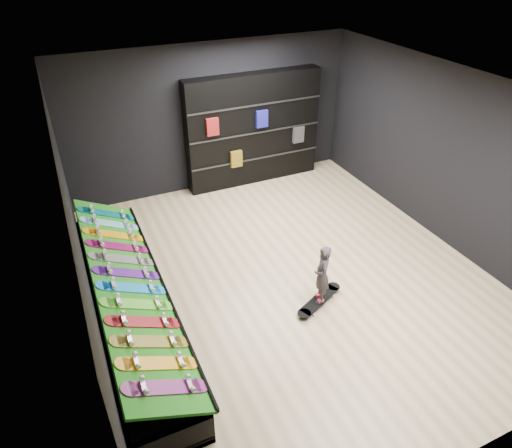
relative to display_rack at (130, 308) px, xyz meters
name	(u,v)px	position (x,y,z in m)	size (l,w,h in m)	color
floor	(289,274)	(2.55, 0.00, -0.25)	(6.00, 7.00, 0.01)	#D0B78C
ceiling	(298,92)	(2.55, 0.00, 2.75)	(6.00, 7.00, 0.01)	white
wall_back	(212,118)	(2.55, 3.50, 1.25)	(6.00, 0.02, 3.00)	black
wall_front	(482,373)	(2.55, -3.50, 1.25)	(6.00, 0.02, 3.00)	black
wall_left	(79,244)	(-0.45, 0.00, 1.25)	(0.02, 7.00, 3.00)	black
wall_right	(449,158)	(5.55, 0.00, 1.25)	(0.02, 7.00, 3.00)	black
display_rack	(130,308)	(0.00, 0.00, 0.00)	(0.90, 4.50, 0.50)	black
turf_ramp	(129,282)	(0.05, 0.00, 0.46)	(1.00, 4.50, 0.04)	#186510
back_shelving	(253,130)	(3.40, 3.32, 0.93)	(2.95, 0.34, 2.36)	black
floor_skateboard	(319,301)	(2.64, -0.80, -0.21)	(0.98, 0.22, 0.09)	black
child	(321,284)	(2.64, -0.80, 0.12)	(0.21, 0.15, 0.57)	black
display_board_0	(166,387)	(0.06, -1.90, 0.49)	(0.98, 0.22, 0.09)	#2626BF
display_board_1	(158,363)	(0.06, -1.55, 0.49)	(0.98, 0.22, 0.09)	yellow
display_board_2	(151,342)	(0.06, -1.21, 0.49)	(0.98, 0.22, 0.09)	yellow
display_board_3	(144,322)	(0.06, -0.86, 0.49)	(0.98, 0.22, 0.09)	red
display_board_4	(138,304)	(0.06, -0.52, 0.49)	(0.98, 0.22, 0.09)	green
display_board_5	(132,288)	(0.06, -0.17, 0.49)	(0.98, 0.22, 0.09)	blue
display_board_6	(127,273)	(0.06, 0.17, 0.49)	(0.98, 0.22, 0.09)	purple
display_board_7	(122,259)	(0.06, 0.52, 0.49)	(0.98, 0.22, 0.09)	black
display_board_8	(118,246)	(0.06, 0.86, 0.49)	(0.98, 0.22, 0.09)	#E5198C
display_board_9	(114,235)	(0.06, 1.21, 0.49)	(0.98, 0.22, 0.09)	orange
display_board_10	(110,224)	(0.06, 1.55, 0.49)	(0.98, 0.22, 0.09)	#0CB2E5
display_board_11	(107,214)	(0.06, 1.90, 0.49)	(0.98, 0.22, 0.09)	#0C8C99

